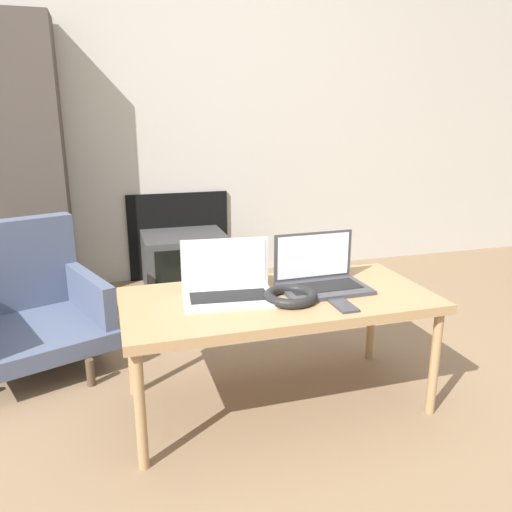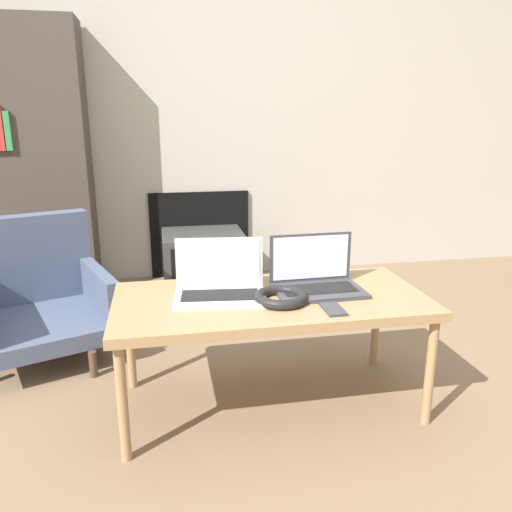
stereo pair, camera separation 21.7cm
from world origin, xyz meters
name	(u,v)px [view 1 (the left image)]	position (x,y,z in m)	size (l,w,h in m)	color
ground_plane	(313,460)	(0.00, 0.00, 0.00)	(14.00, 14.00, 0.00)	#7A6047
wall_back	(191,91)	(0.00, 2.19, 1.29)	(7.00, 0.08, 2.60)	#ADA89E
table	(278,305)	(0.00, 0.37, 0.43)	(1.19, 0.56, 0.46)	#9E7A51
laptop_left	(228,286)	(-0.19, 0.42, 0.51)	(0.36, 0.26, 0.21)	#B2B2B7
laptop_right	(320,276)	(0.19, 0.42, 0.51)	(0.35, 0.24, 0.21)	#38383D
headphones	(290,296)	(0.02, 0.31, 0.48)	(0.20, 0.20, 0.04)	black
phone	(343,305)	(0.19, 0.20, 0.47)	(0.07, 0.14, 0.01)	#333338
tv	(185,261)	(-0.13, 1.90, 0.19)	(0.54, 0.48, 0.37)	#383838
armchair	(26,301)	(-1.01, 1.10, 0.29)	(0.77, 0.80, 0.65)	#47516B
bookshelf	(6,165)	(-1.16, 1.99, 0.85)	(0.66, 0.32, 1.70)	#3F3833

